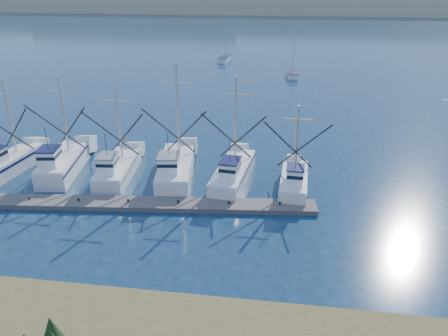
{
  "coord_description": "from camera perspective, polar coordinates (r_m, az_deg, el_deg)",
  "views": [
    {
      "loc": [
        2.59,
        -22.65,
        16.94
      ],
      "look_at": [
        -1.68,
        8.0,
        3.13
      ],
      "focal_mm": 35.0,
      "sensor_mm": 36.0,
      "label": 1
    }
  ],
  "objects": [
    {
      "name": "floating_dock",
      "position": [
        35.65,
        -12.37,
        -4.58
      ],
      "size": [
        29.81,
        4.88,
        0.4
      ],
      "primitive_type": "cube",
      "rotation": [
        0.0,
        0.0,
        0.1
      ],
      "color": "#5D5753",
      "rests_on": "ground"
    },
    {
      "name": "dune_ridge",
      "position": [
        232.97,
        7.8,
        20.91
      ],
      "size": [
        360.0,
        60.0,
        10.0
      ],
      "primitive_type": "cube",
      "color": "tan",
      "rests_on": "ground"
    },
    {
      "name": "sailboat_near",
      "position": [
        80.91,
        8.93,
        12.04
      ],
      "size": [
        2.03,
        5.84,
        8.1
      ],
      "rotation": [
        0.0,
        0.0,
        0.06
      ],
      "color": "silver",
      "rests_on": "ground"
    },
    {
      "name": "trawler_fleet",
      "position": [
        39.71,
        -10.75,
        -0.12
      ],
      "size": [
        28.9,
        9.18,
        9.98
      ],
      "color": "silver",
      "rests_on": "ground"
    },
    {
      "name": "sailboat_far",
      "position": [
        94.86,
        0.08,
        14.07
      ],
      "size": [
        2.03,
        6.07,
        8.1
      ],
      "rotation": [
        0.0,
        0.0,
        -0.07
      ],
      "color": "silver",
      "rests_on": "ground"
    },
    {
      "name": "ground",
      "position": [
        28.4,
        1.15,
        -12.57
      ],
      "size": [
        500.0,
        500.0,
        0.0
      ],
      "primitive_type": "plane",
      "color": "#0D233C",
      "rests_on": "ground"
    }
  ]
}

